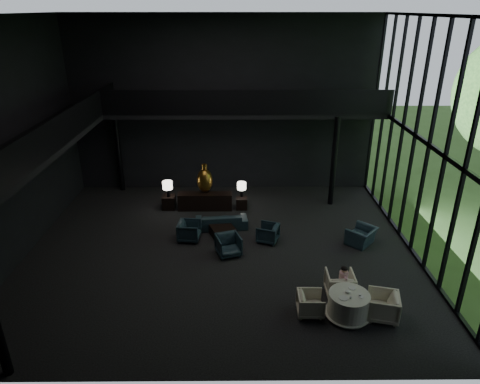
{
  "coord_description": "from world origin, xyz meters",
  "views": [
    {
      "loc": [
        0.58,
        -13.55,
        8.18
      ],
      "look_at": [
        0.69,
        0.5,
        2.1
      ],
      "focal_mm": 32.0,
      "sensor_mm": 36.0,
      "label": 1
    }
  ],
  "objects_px": {
    "window_armchair": "(361,234)",
    "coffee_table": "(223,232)",
    "bronze_urn": "(205,180)",
    "side_table_left": "(169,202)",
    "sofa": "(222,219)",
    "lounge_armchair_south": "(228,243)",
    "table_lamp_left": "(167,186)",
    "lounge_armchair_west": "(189,229)",
    "dining_chair_west": "(311,303)",
    "dining_chair_east": "(383,304)",
    "side_table_right": "(242,203)",
    "dining_chair_north": "(340,282)",
    "child": "(344,275)",
    "dining_table": "(348,306)",
    "lounge_armchair_east": "(268,232)",
    "table_lamp_right": "(242,186)",
    "console": "(205,201)"
  },
  "relations": [
    {
      "from": "dining_table",
      "to": "dining_chair_east",
      "type": "xyz_separation_m",
      "value": [
        0.96,
        -0.07,
        0.15
      ]
    },
    {
      "from": "console",
      "to": "lounge_armchair_west",
      "type": "xyz_separation_m",
      "value": [
        -0.42,
        -2.71,
        0.07
      ]
    },
    {
      "from": "coffee_table",
      "to": "dining_chair_west",
      "type": "height_order",
      "value": "dining_chair_west"
    },
    {
      "from": "dining_chair_east",
      "to": "dining_chair_west",
      "type": "bearing_deg",
      "value": -81.42
    },
    {
      "from": "table_lamp_left",
      "to": "side_table_right",
      "type": "height_order",
      "value": "table_lamp_left"
    },
    {
      "from": "dining_chair_north",
      "to": "table_lamp_left",
      "type": "bearing_deg",
      "value": -44.06
    },
    {
      "from": "coffee_table",
      "to": "dining_chair_east",
      "type": "relative_size",
      "value": 0.9
    },
    {
      "from": "lounge_armchair_south",
      "to": "child",
      "type": "relative_size",
      "value": 1.51
    },
    {
      "from": "window_armchair",
      "to": "dining_table",
      "type": "distance_m",
      "value": 4.34
    },
    {
      "from": "table_lamp_left",
      "to": "sofa",
      "type": "height_order",
      "value": "table_lamp_left"
    },
    {
      "from": "coffee_table",
      "to": "child",
      "type": "relative_size",
      "value": 1.44
    },
    {
      "from": "dining_table",
      "to": "child",
      "type": "height_order",
      "value": "child"
    },
    {
      "from": "window_armchair",
      "to": "side_table_right",
      "type": "bearing_deg",
      "value": -82.45
    },
    {
      "from": "coffee_table",
      "to": "dining_chair_west",
      "type": "relative_size",
      "value": 1.17
    },
    {
      "from": "side_table_right",
      "to": "dining_chair_west",
      "type": "bearing_deg",
      "value": -74.91
    },
    {
      "from": "sofa",
      "to": "lounge_armchair_south",
      "type": "distance_m",
      "value": 2.08
    },
    {
      "from": "window_armchair",
      "to": "table_lamp_left",
      "type": "bearing_deg",
      "value": -69.42
    },
    {
      "from": "side_table_left",
      "to": "dining_table",
      "type": "bearing_deg",
      "value": -49.51
    },
    {
      "from": "coffee_table",
      "to": "lounge_armchair_east",
      "type": "bearing_deg",
      "value": -13.23
    },
    {
      "from": "side_table_left",
      "to": "window_armchair",
      "type": "relative_size",
      "value": 0.62
    },
    {
      "from": "window_armchair",
      "to": "child",
      "type": "distance_m",
      "value": 3.44
    },
    {
      "from": "window_armchair",
      "to": "coffee_table",
      "type": "distance_m",
      "value": 5.24
    },
    {
      "from": "coffee_table",
      "to": "child",
      "type": "xyz_separation_m",
      "value": [
        3.78,
        -3.75,
        0.55
      ]
    },
    {
      "from": "sofa",
      "to": "lounge_armchair_east",
      "type": "relative_size",
      "value": 2.7
    },
    {
      "from": "side_table_right",
      "to": "lounge_armchair_south",
      "type": "bearing_deg",
      "value": -97.68
    },
    {
      "from": "side_table_left",
      "to": "dining_chair_west",
      "type": "distance_m",
      "value": 8.76
    },
    {
      "from": "table_lamp_left",
      "to": "coffee_table",
      "type": "bearing_deg",
      "value": -44.96
    },
    {
      "from": "lounge_armchair_east",
      "to": "window_armchair",
      "type": "height_order",
      "value": "window_armchair"
    },
    {
      "from": "dining_chair_west",
      "to": "child",
      "type": "distance_m",
      "value": 1.45
    },
    {
      "from": "table_lamp_right",
      "to": "coffee_table",
      "type": "bearing_deg",
      "value": -106.12
    },
    {
      "from": "lounge_armchair_east",
      "to": "coffee_table",
      "type": "distance_m",
      "value": 1.77
    },
    {
      "from": "side_table_left",
      "to": "dining_chair_north",
      "type": "height_order",
      "value": "dining_chair_north"
    },
    {
      "from": "lounge_armchair_west",
      "to": "coffee_table",
      "type": "relative_size",
      "value": 1.03
    },
    {
      "from": "sofa",
      "to": "child",
      "type": "distance_m",
      "value": 5.9
    },
    {
      "from": "bronze_urn",
      "to": "console",
      "type": "bearing_deg",
      "value": -90.0
    },
    {
      "from": "side_table_right",
      "to": "side_table_left",
      "type": "bearing_deg",
      "value": 179.18
    },
    {
      "from": "table_lamp_left",
      "to": "sofa",
      "type": "distance_m",
      "value": 3.02
    },
    {
      "from": "table_lamp_left",
      "to": "dining_table",
      "type": "bearing_deg",
      "value": -49.21
    },
    {
      "from": "window_armchair",
      "to": "child",
      "type": "xyz_separation_m",
      "value": [
        -1.41,
        -3.12,
        0.32
      ]
    },
    {
      "from": "sofa",
      "to": "dining_chair_north",
      "type": "relative_size",
      "value": 2.17
    },
    {
      "from": "coffee_table",
      "to": "dining_table",
      "type": "xyz_separation_m",
      "value": [
        3.72,
        -4.71,
        0.14
      ]
    },
    {
      "from": "side_table_left",
      "to": "sofa",
      "type": "height_order",
      "value": "sofa"
    },
    {
      "from": "window_armchair",
      "to": "bronze_urn",
      "type": "bearing_deg",
      "value": -75.84
    },
    {
      "from": "sofa",
      "to": "side_table_right",
      "type": "bearing_deg",
      "value": -121.05
    },
    {
      "from": "lounge_armchair_south",
      "to": "coffee_table",
      "type": "xyz_separation_m",
      "value": [
        -0.24,
        1.35,
        -0.26
      ]
    },
    {
      "from": "bronze_urn",
      "to": "lounge_armchair_east",
      "type": "bearing_deg",
      "value": -49.83
    },
    {
      "from": "table_lamp_left",
      "to": "child",
      "type": "bearing_deg",
      "value": -44.85
    },
    {
      "from": "lounge_armchair_east",
      "to": "dining_chair_west",
      "type": "relative_size",
      "value": 1.03
    },
    {
      "from": "bronze_urn",
      "to": "dining_chair_east",
      "type": "xyz_separation_m",
      "value": [
        5.53,
        -7.4,
        -0.81
      ]
    },
    {
      "from": "dining_chair_east",
      "to": "child",
      "type": "height_order",
      "value": "child"
    }
  ]
}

